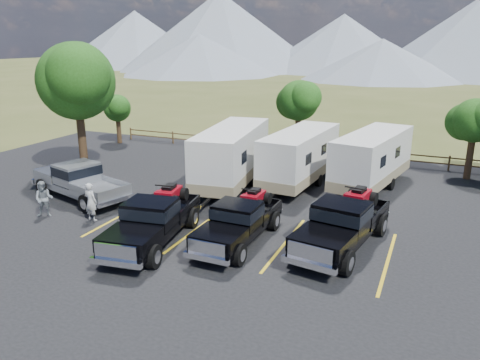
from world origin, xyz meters
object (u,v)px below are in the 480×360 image
at_px(rig_center, 240,220).
at_px(trailer_center, 300,157).
at_px(tree_big_nw, 76,81).
at_px(person_b, 44,199).
at_px(rig_left, 154,219).
at_px(trailer_right, 372,160).
at_px(rig_right, 343,222).
at_px(pickup_silver, 80,181).
at_px(person_a, 91,202).
at_px(trailer_left, 232,156).

relative_size(rig_center, trailer_center, 0.65).
distance_m(tree_big_nw, person_b, 8.74).
bearing_deg(rig_left, rig_center, 15.88).
distance_m(rig_center, trailer_right, 10.20).
bearing_deg(person_b, rig_center, -22.98).
bearing_deg(rig_center, person_b, -172.94).
bearing_deg(rig_right, rig_left, -151.11).
bearing_deg(pickup_silver, rig_right, 104.36).
height_order(trailer_right, person_a, trailer_right).
relative_size(rig_left, trailer_right, 0.72).
bearing_deg(person_a, rig_left, 172.21).
xyz_separation_m(rig_right, trailer_right, (-0.14, 8.29, 0.58)).
bearing_deg(tree_big_nw, pickup_silver, -51.06).
height_order(rig_right, trailer_right, trailer_right).
bearing_deg(pickup_silver, tree_big_nw, -124.89).
height_order(tree_big_nw, trailer_right, tree_big_nw).
bearing_deg(trailer_left, trailer_right, 13.28).
bearing_deg(rig_center, rig_left, -154.77).
distance_m(tree_big_nw, trailer_right, 17.48).
distance_m(trailer_center, trailer_right, 3.92).
distance_m(rig_center, trailer_left, 7.54).
xyz_separation_m(rig_center, trailer_center, (0.02, 8.42, 0.69)).
bearing_deg(rig_left, tree_big_nw, 135.73).
bearing_deg(trailer_right, rig_center, -101.05).
xyz_separation_m(tree_big_nw, rig_right, (16.70, -4.36, -4.54)).
bearing_deg(person_a, person_b, 16.61).
xyz_separation_m(rig_right, person_a, (-11.02, -1.69, -0.14)).
bearing_deg(person_b, trailer_left, 22.89).
relative_size(rig_left, trailer_center, 0.72).
distance_m(rig_left, person_b, 6.26).
bearing_deg(pickup_silver, trailer_center, 141.61).
bearing_deg(tree_big_nw, rig_left, -35.77).
bearing_deg(trailer_left, person_b, -135.59).
xyz_separation_m(rig_center, person_b, (-9.39, -1.02, -0.06)).
bearing_deg(trailer_center, trailer_right, 19.78).
xyz_separation_m(tree_big_nw, trailer_right, (16.57, 3.92, -3.95)).
relative_size(rig_left, pickup_silver, 0.97).
bearing_deg(rig_left, trailer_right, 48.95).
xyz_separation_m(rig_center, rig_right, (3.93, 1.15, 0.11)).
xyz_separation_m(rig_left, pickup_silver, (-6.45, 3.00, -0.01)).
bearing_deg(pickup_silver, trailer_right, 136.59).
xyz_separation_m(rig_center, person_a, (-7.09, -0.54, -0.03)).
height_order(rig_center, trailer_right, trailer_right).
bearing_deg(rig_center, trailer_center, 90.74).
bearing_deg(person_b, trailer_right, 9.25).
relative_size(rig_right, person_b, 3.88).
relative_size(tree_big_nw, rig_right, 1.19).
distance_m(rig_left, pickup_silver, 7.12).
bearing_deg(pickup_silver, person_a, 65.89).
xyz_separation_m(rig_left, person_b, (-6.25, 0.40, -0.14)).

